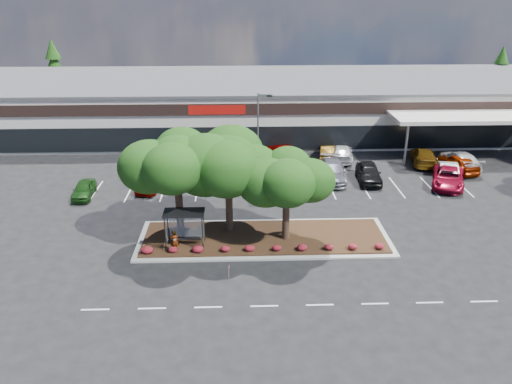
{
  "coord_description": "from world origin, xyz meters",
  "views": [
    {
      "loc": [
        -3.7,
        -27.74,
        17.09
      ],
      "look_at": [
        -2.5,
        6.7,
        2.6
      ],
      "focal_mm": 35.0,
      "sensor_mm": 36.0,
      "label": 1
    }
  ],
  "objects_px": {
    "car_0": "(84,189)",
    "car_1": "(151,181)",
    "survey_stake": "(229,270)",
    "light_pole": "(259,148)"
  },
  "relations": [
    {
      "from": "survey_stake",
      "to": "car_0",
      "type": "bearing_deg",
      "value": 133.49
    },
    {
      "from": "light_pole",
      "to": "survey_stake",
      "type": "bearing_deg",
      "value": -99.53
    },
    {
      "from": "car_0",
      "to": "car_1",
      "type": "xyz_separation_m",
      "value": [
        5.52,
        1.49,
        0.09
      ]
    },
    {
      "from": "survey_stake",
      "to": "car_1",
      "type": "relative_size",
      "value": 0.2
    },
    {
      "from": "light_pole",
      "to": "car_0",
      "type": "distance_m",
      "value": 15.55
    },
    {
      "from": "light_pole",
      "to": "survey_stake",
      "type": "relative_size",
      "value": 9.47
    },
    {
      "from": "survey_stake",
      "to": "car_1",
      "type": "height_order",
      "value": "car_1"
    },
    {
      "from": "survey_stake",
      "to": "car_0",
      "type": "xyz_separation_m",
      "value": [
        -12.68,
        13.37,
        0.08
      ]
    },
    {
      "from": "car_0",
      "to": "survey_stake",
      "type": "bearing_deg",
      "value": -48.9
    },
    {
      "from": "survey_stake",
      "to": "car_1",
      "type": "distance_m",
      "value": 16.5
    }
  ]
}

